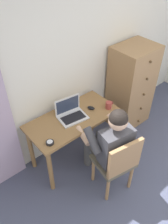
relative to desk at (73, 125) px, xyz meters
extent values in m
cube|color=silver|center=(0.51, 0.35, 0.63)|extent=(4.80, 0.05, 2.50)
cube|color=olive|center=(0.00, 0.00, 0.10)|extent=(1.16, 0.56, 0.03)
cylinder|color=olive|center=(-0.52, -0.22, -0.27)|extent=(0.06, 0.06, 0.71)
cylinder|color=olive|center=(0.52, -0.22, -0.27)|extent=(0.06, 0.06, 0.71)
cylinder|color=olive|center=(-0.52, 0.22, -0.27)|extent=(0.06, 0.06, 0.71)
cylinder|color=olive|center=(0.52, 0.22, -0.27)|extent=(0.06, 0.06, 0.71)
cube|color=#9E754C|center=(1.17, 0.05, 0.04)|extent=(0.61, 0.48, 1.32)
sphere|color=brown|center=(1.17, -0.20, -0.49)|extent=(0.04, 0.04, 0.04)
sphere|color=brown|center=(1.17, -0.20, -0.23)|extent=(0.04, 0.04, 0.04)
sphere|color=brown|center=(1.17, -0.20, 0.04)|extent=(0.04, 0.04, 0.04)
sphere|color=brown|center=(1.17, -0.20, 0.30)|extent=(0.04, 0.04, 0.04)
sphere|color=brown|center=(1.17, -0.20, 0.56)|extent=(0.04, 0.04, 0.04)
cube|color=#595344|center=(0.09, -0.65, -0.17)|extent=(0.49, 0.47, 0.05)
cube|color=#9E754C|center=(0.05, -0.83, 0.07)|extent=(0.42, 0.12, 0.42)
cylinder|color=#9E754C|center=(0.28, -0.52, -0.41)|extent=(0.04, 0.04, 0.43)
cylinder|color=#9E754C|center=(-0.05, -0.46, -0.41)|extent=(0.04, 0.04, 0.43)
cylinder|color=#9E754C|center=(0.22, -0.84, -0.41)|extent=(0.04, 0.04, 0.43)
cylinder|color=#9E754C|center=(-0.11, -0.78, -0.41)|extent=(0.04, 0.04, 0.43)
cylinder|color=#4C4C4C|center=(0.21, -0.45, -0.12)|extent=(0.21, 0.42, 0.14)
cylinder|color=#4C4C4C|center=(0.03, -0.42, -0.12)|extent=(0.21, 0.42, 0.14)
cylinder|color=#4C4C4C|center=(0.25, -0.25, -0.37)|extent=(0.11, 0.11, 0.50)
cylinder|color=#4C4C4C|center=(0.07, -0.22, -0.37)|extent=(0.11, 0.11, 0.50)
cube|color=#3F3F47|center=(0.08, -0.66, 0.11)|extent=(0.39, 0.26, 0.46)
cylinder|color=#3F3F47|center=(0.32, -0.57, 0.19)|extent=(0.14, 0.31, 0.25)
cylinder|color=#3F3F47|center=(-0.11, -0.49, 0.19)|extent=(0.14, 0.31, 0.25)
cylinder|color=#DBAD8E|center=(0.36, -0.37, 0.08)|extent=(0.12, 0.28, 0.11)
cylinder|color=#DBAD8E|center=(-0.08, -0.29, 0.08)|extent=(0.12, 0.28, 0.11)
sphere|color=#DBAD8E|center=(0.08, -0.65, 0.47)|extent=(0.20, 0.20, 0.20)
sphere|color=black|center=(0.08, -0.65, 0.50)|extent=(0.20, 0.20, 0.20)
cube|color=silver|center=(0.00, -0.01, 0.13)|extent=(0.37, 0.28, 0.02)
cube|color=black|center=(-0.01, -0.02, 0.14)|extent=(0.30, 0.19, 0.00)
cube|color=silver|center=(0.01, 0.11, 0.25)|extent=(0.34, 0.06, 0.22)
cube|color=#2D3851|center=(0.01, 0.11, 0.25)|extent=(0.30, 0.04, 0.18)
ellipsoid|color=black|center=(0.29, -0.02, 0.14)|extent=(0.09, 0.12, 0.03)
cylinder|color=black|center=(-0.45, -0.18, 0.14)|extent=(0.09, 0.09, 0.03)
cylinder|color=silver|center=(-0.45, -0.18, 0.15)|extent=(0.06, 0.06, 0.00)
cylinder|color=#9E3D38|center=(0.47, -0.15, 0.17)|extent=(0.08, 0.08, 0.09)
torus|color=#9E3D38|center=(0.52, -0.15, 0.17)|extent=(0.06, 0.01, 0.06)
camera|label=1|loc=(-1.28, -1.73, 2.02)|focal=37.23mm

